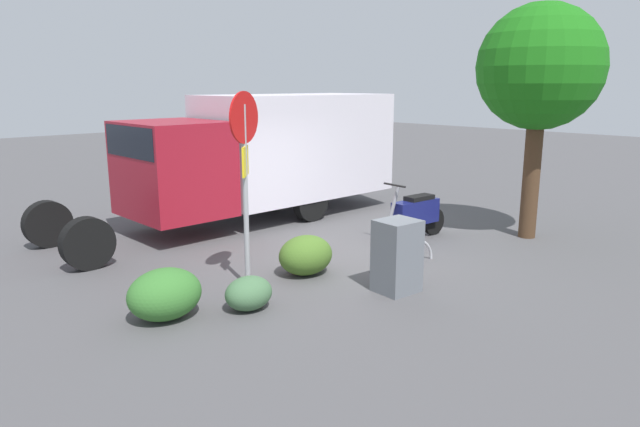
# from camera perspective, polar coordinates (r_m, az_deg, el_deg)

# --- Properties ---
(ground_plane) EXTENTS (60.00, 60.00, 0.00)m
(ground_plane) POSITION_cam_1_polar(r_m,az_deg,el_deg) (10.69, 3.01, -3.99)
(ground_plane) COLOR #4D4B4E
(box_truck_near) EXTENTS (8.29, 2.22, 2.84)m
(box_truck_near) POSITION_cam_1_polar(r_m,az_deg,el_deg) (13.30, -5.55, 6.25)
(box_truck_near) COLOR black
(box_truck_near) RESTS_ON ground
(motorcycle) EXTENTS (1.81, 0.55, 1.20)m
(motorcycle) POSITION_cam_1_polar(r_m,az_deg,el_deg) (11.68, 9.40, -0.07)
(motorcycle) COLOR black
(motorcycle) RESTS_ON ground
(stop_sign) EXTENTS (0.71, 0.33, 2.98)m
(stop_sign) POSITION_cam_1_polar(r_m,az_deg,el_deg) (8.60, -7.47, 5.34)
(stop_sign) COLOR #9E9EA3
(stop_sign) RESTS_ON ground
(street_tree) EXTENTS (2.43, 2.43, 4.61)m
(street_tree) POSITION_cam_1_polar(r_m,az_deg,el_deg) (12.20, 21.00, 13.24)
(street_tree) COLOR #47301E
(street_tree) RESTS_ON ground
(utility_cabinet) EXTENTS (0.64, 0.59, 1.10)m
(utility_cabinet) POSITION_cam_1_polar(r_m,az_deg,el_deg) (8.71, 7.65, -4.21)
(utility_cabinet) COLOR slate
(utility_cabinet) RESTS_ON ground
(bike_rack_hoop) EXTENTS (0.85, 0.13, 0.85)m
(bike_rack_hoop) POSITION_cam_1_polar(r_m,az_deg,el_deg) (10.27, 9.49, -4.86)
(bike_rack_hoop) COLOR #B7B7BC
(bike_rack_hoop) RESTS_ON ground
(shrub_near_sign) EXTENTS (1.01, 0.83, 0.69)m
(shrub_near_sign) POSITION_cam_1_polar(r_m,az_deg,el_deg) (7.97, -15.16, -7.74)
(shrub_near_sign) COLOR #36722D
(shrub_near_sign) RESTS_ON ground
(shrub_mid_verge) EXTENTS (0.95, 0.78, 0.65)m
(shrub_mid_verge) POSITION_cam_1_polar(r_m,az_deg,el_deg) (9.46, -1.43, -4.15)
(shrub_mid_verge) COLOR #446924
(shrub_mid_verge) RESTS_ON ground
(shrub_by_tree) EXTENTS (0.70, 0.57, 0.48)m
(shrub_by_tree) POSITION_cam_1_polar(r_m,az_deg,el_deg) (8.10, -7.09, -7.86)
(shrub_by_tree) COLOR #446C45
(shrub_by_tree) RESTS_ON ground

